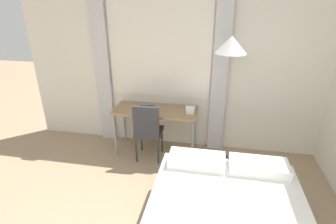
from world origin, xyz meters
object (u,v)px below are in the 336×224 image
object	(u,v)px
telephone	(190,110)
standing_lamp	(230,55)
desk	(156,113)
book	(147,108)
desk_chair	(148,129)

from	to	relation	value
telephone	standing_lamp	bearing A→B (deg)	-7.79
desk	book	world-z (taller)	book
standing_lamp	telephone	bearing A→B (deg)	172.21
book	telephone	bearing A→B (deg)	-3.29
telephone	book	size ratio (longest dim) A/B	0.52
standing_lamp	telephone	size ratio (longest dim) A/B	14.07
desk_chair	standing_lamp	size ratio (longest dim) A/B	0.50
standing_lamp	desk	bearing A→B (deg)	174.65
desk	standing_lamp	bearing A→B (deg)	-5.35
desk	telephone	bearing A→B (deg)	-3.05
desk	standing_lamp	distance (m)	1.42
desk_chair	standing_lamp	world-z (taller)	standing_lamp
standing_lamp	telephone	xyz separation A→B (m)	(-0.50, 0.07, -0.85)
standing_lamp	book	size ratio (longest dim) A/B	7.33
desk_chair	book	distance (m)	0.37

